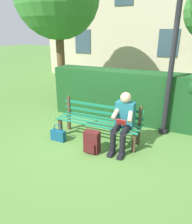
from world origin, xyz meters
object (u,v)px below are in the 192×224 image
(backpack, at_px, (92,142))
(lamp_post, at_px, (176,30))
(person_seated, at_px, (123,120))
(park_bench, at_px, (99,121))
(handbag, at_px, (58,135))

(backpack, relative_size, lamp_post, 0.13)
(person_seated, relative_size, backpack, 2.57)
(person_seated, bearing_deg, park_bench, -15.52)
(backpack, bearing_deg, park_bench, -79.52)
(person_seated, bearing_deg, handbag, 12.85)
(lamp_post, bearing_deg, backpack, 51.77)
(park_bench, distance_m, handbag, 0.97)
(park_bench, relative_size, person_seated, 1.62)
(park_bench, xyz_separation_m, lamp_post, (-1.30, -0.90, 1.90))
(person_seated, distance_m, lamp_post, 2.13)
(backpack, xyz_separation_m, lamp_post, (-1.19, -1.51, 2.10))
(park_bench, bearing_deg, handbag, 31.70)
(park_bench, relative_size, lamp_post, 0.52)
(person_seated, height_order, lamp_post, lamp_post)
(person_seated, distance_m, backpack, 0.78)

